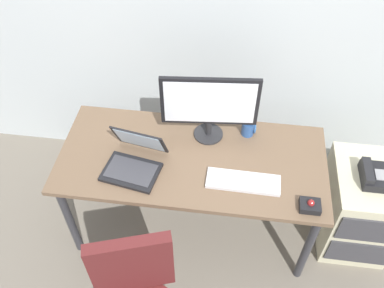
{
  "coord_description": "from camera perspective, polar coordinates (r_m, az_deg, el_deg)",
  "views": [
    {
      "loc": [
        0.21,
        -1.57,
        2.56
      ],
      "look_at": [
        0.0,
        0.0,
        0.83
      ],
      "focal_mm": 38.87,
      "sensor_mm": 36.0,
      "label": 1
    }
  ],
  "objects": [
    {
      "name": "ground_plane",
      "position": [
        3.01,
        0.0,
        -10.64
      ],
      "size": [
        8.0,
        8.0,
        0.0
      ],
      "primitive_type": "plane",
      "color": "#6D6559"
    },
    {
      "name": "desk",
      "position": [
        2.5,
        0.0,
        -3.0
      ],
      "size": [
        1.57,
        0.71,
        0.71
      ],
      "color": "brown",
      "rests_on": "ground"
    },
    {
      "name": "file_cabinet",
      "position": [
        2.91,
        21.86,
        -8.02
      ],
      "size": [
        0.42,
        0.53,
        0.62
      ],
      "color": "beige",
      "rests_on": "ground"
    },
    {
      "name": "desk_phone",
      "position": [
        2.64,
        23.8,
        -3.99
      ],
      "size": [
        0.17,
        0.2,
        0.09
      ],
      "color": "black",
      "rests_on": "file_cabinet"
    },
    {
      "name": "monitor_main",
      "position": [
        2.39,
        2.43,
        5.42
      ],
      "size": [
        0.57,
        0.18,
        0.44
      ],
      "color": "#262628",
      "rests_on": "desk"
    },
    {
      "name": "keyboard",
      "position": [
        2.33,
        7.04,
        -5.11
      ],
      "size": [
        0.41,
        0.14,
        0.03
      ],
      "color": "silver",
      "rests_on": "desk"
    },
    {
      "name": "laptop",
      "position": [
        2.39,
        -7.93,
        -2.19
      ],
      "size": [
        0.36,
        0.36,
        0.22
      ],
      "color": "black",
      "rests_on": "desk"
    },
    {
      "name": "trackball_mouse",
      "position": [
        2.3,
        15.9,
        -8.11
      ],
      "size": [
        0.11,
        0.09,
        0.07
      ],
      "color": "black",
      "rests_on": "desk"
    },
    {
      "name": "coffee_mug",
      "position": [
        2.56,
        7.74,
        2.15
      ],
      "size": [
        0.09,
        0.08,
        0.09
      ],
      "color": "#2C518D",
      "rests_on": "desk"
    }
  ]
}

